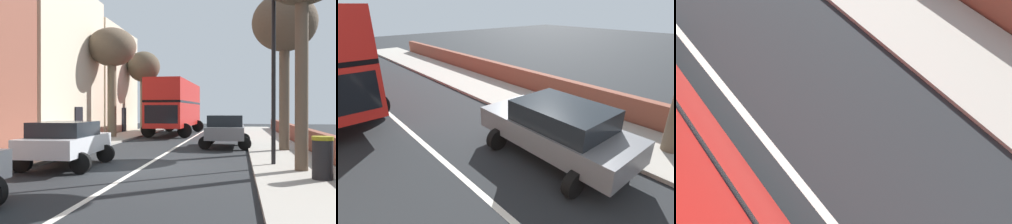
# 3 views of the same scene
# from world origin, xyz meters

# --- Properties ---
(parked_car_grey_right_0) EXTENTS (2.55, 4.44, 1.64)m
(parked_car_grey_right_0) POSITION_xyz_m (2.50, 7.28, 0.94)
(parked_car_grey_right_0) COLOR slate
(parked_car_grey_right_0) RESTS_ON ground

